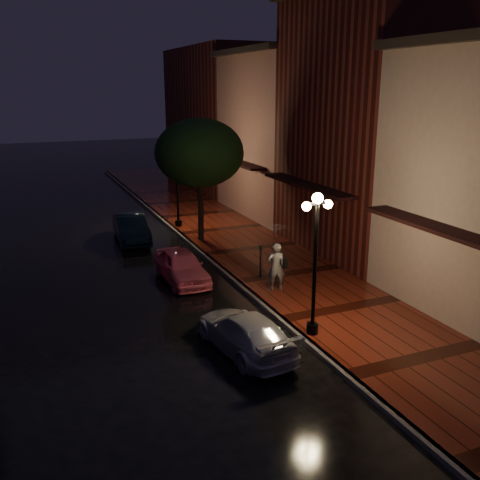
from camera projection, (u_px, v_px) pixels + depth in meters
name	position (u px, v px, depth m)	size (l,w,h in m)	color
ground	(238.00, 285.00, 20.48)	(120.00, 120.00, 0.00)	black
sidewalk	(289.00, 275.00, 21.31)	(4.50, 60.00, 0.15)	#4C170D
curb	(238.00, 283.00, 20.46)	(0.25, 60.00, 0.15)	#595451
storefront_mid	(367.00, 130.00, 23.35)	(5.00, 8.00, 11.00)	#511914
storefront_far	(282.00, 137.00, 30.70)	(5.00, 8.00, 9.00)	#8C5951
storefront_extra	(220.00, 119.00, 39.41)	(5.00, 12.00, 10.00)	#511914
streetlamp_near	(315.00, 256.00, 15.47)	(0.96, 0.36, 4.31)	black
streetlamp_far	(177.00, 180.00, 27.85)	(0.96, 0.36, 4.31)	black
street_tree	(200.00, 155.00, 24.83)	(4.16, 4.16, 5.80)	black
pink_car	(182.00, 266.00, 20.69)	(1.47, 3.64, 1.24)	#EF6278
navy_car	(131.00, 228.00, 26.05)	(1.40, 4.01, 1.32)	black
silver_car	(245.00, 332.00, 15.24)	(1.60, 3.92, 1.14)	#B9B8C1
woman_with_umbrella	(277.00, 247.00, 19.11)	(1.04, 1.06, 2.50)	silver
parking_meter	(260.00, 258.00, 20.69)	(0.14, 0.13, 1.29)	black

